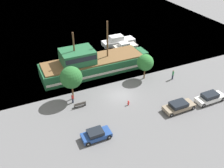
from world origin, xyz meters
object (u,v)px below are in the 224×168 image
at_px(parked_car_curb_mid, 179,106).
at_px(fire_hydrant, 128,103).
at_px(pirate_ship, 91,64).
at_px(pedestrian_walking_near, 173,75).
at_px(pedestrian_walking_far, 73,98).
at_px(parked_car_curb_rear, 96,134).
at_px(parked_car_curb_front, 210,97).
at_px(moored_boat_outer, 118,41).
at_px(bench_promenade_east, 80,104).
at_px(moored_boat_dockside, 125,46).

xyz_separation_m(parked_car_curb_mid, fire_hydrant, (-6.18, 4.12, -0.27)).
height_order(pirate_ship, pedestrian_walking_near, pirate_ship).
relative_size(parked_car_curb_mid, pedestrian_walking_near, 2.69).
distance_m(pirate_ship, fire_hydrant, 11.81).
relative_size(pirate_ship, pedestrian_walking_near, 11.31).
bearing_deg(parked_car_curb_mid, pedestrian_walking_far, 149.07).
height_order(pirate_ship, fire_hydrant, pirate_ship).
distance_m(pedestrian_walking_near, pedestrian_walking_far, 18.01).
distance_m(parked_car_curb_rear, pedestrian_walking_far, 8.52).
bearing_deg(pedestrian_walking_far, parked_car_curb_front, -23.80).
xyz_separation_m(moored_boat_outer, parked_car_curb_rear, (-15.28, -25.21, -0.09)).
bearing_deg(parked_car_curb_rear, pedestrian_walking_near, 23.78).
relative_size(parked_car_curb_rear, pedestrian_walking_near, 2.12).
bearing_deg(bench_promenade_east, pedestrian_walking_near, 2.20).
bearing_deg(pirate_ship, moored_boat_dockside, 31.33).
xyz_separation_m(parked_car_curb_mid, parked_car_curb_rear, (-13.20, -0.31, -0.02)).
xyz_separation_m(parked_car_curb_front, bench_promenade_east, (-18.61, 7.05, -0.30)).
distance_m(pirate_ship, bench_promenade_east, 10.51).
bearing_deg(moored_boat_dockside, bench_promenade_east, -135.40).
xyz_separation_m(parked_car_curb_rear, bench_promenade_east, (0.20, 7.05, -0.22)).
height_order(moored_boat_dockside, fire_hydrant, moored_boat_dockside).
bearing_deg(moored_boat_outer, pedestrian_walking_near, -82.72).
relative_size(moored_boat_dockside, parked_car_curb_front, 1.06).
xyz_separation_m(moored_boat_outer, parked_car_curb_mid, (-2.08, -24.89, -0.07)).
xyz_separation_m(parked_car_curb_front, parked_car_curb_rear, (-18.81, -0.00, -0.08)).
relative_size(pirate_ship, pedestrian_walking_far, 13.03).
height_order(bench_promenade_east, pedestrian_walking_near, pedestrian_walking_near).
xyz_separation_m(pirate_ship, parked_car_curb_rear, (-5.45, -16.06, -1.07)).
relative_size(moored_boat_outer, pedestrian_walking_near, 4.17).
bearing_deg(parked_car_curb_mid, fire_hydrant, 146.34).
relative_size(parked_car_curb_front, bench_promenade_east, 2.66).
bearing_deg(moored_boat_outer, moored_boat_dockside, -83.82).
bearing_deg(fire_hydrant, parked_car_curb_rear, -147.72).
distance_m(moored_boat_outer, parked_car_curb_rear, 29.48).
height_order(pirate_ship, parked_car_curb_mid, pirate_ship).
relative_size(parked_car_curb_mid, pedestrian_walking_far, 3.10).
xyz_separation_m(parked_car_curb_rear, fire_hydrant, (7.01, 4.43, -0.25)).
height_order(fire_hydrant, pedestrian_walking_near, pedestrian_walking_near).
relative_size(moored_boat_outer, pedestrian_walking_far, 4.81).
bearing_deg(bench_promenade_east, parked_car_curb_mid, -27.42).
height_order(moored_boat_dockside, bench_promenade_east, moored_boat_dockside).
relative_size(moored_boat_outer, bench_promenade_east, 4.16).
bearing_deg(parked_car_curb_front, pedestrian_walking_near, 99.54).
xyz_separation_m(moored_boat_outer, parked_car_curb_front, (3.53, -25.21, -0.02)).
bearing_deg(parked_car_curb_front, parked_car_curb_rear, -180.00).
distance_m(moored_boat_outer, parked_car_curb_front, 25.45).
relative_size(parked_car_curb_mid, fire_hydrant, 6.33).
bearing_deg(moored_boat_dockside, pirate_ship, -148.67).
bearing_deg(pirate_ship, fire_hydrant, -82.36).
distance_m(parked_car_curb_front, bench_promenade_east, 19.90).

